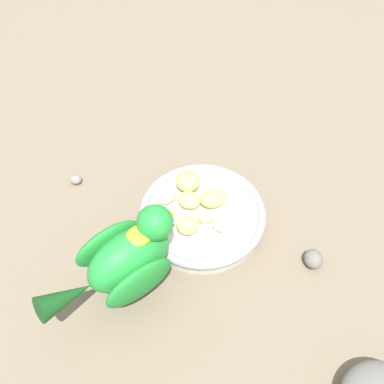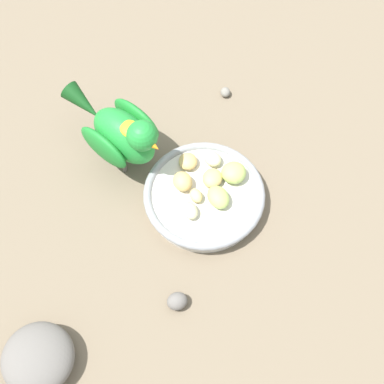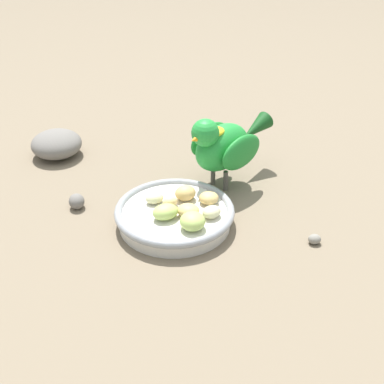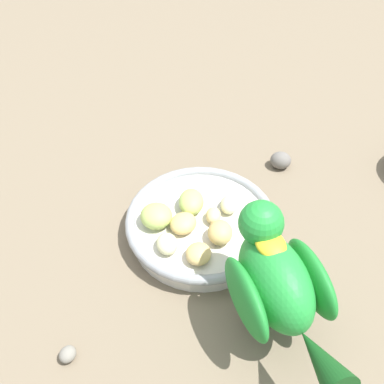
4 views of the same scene
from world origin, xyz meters
name	(u,v)px [view 1 (image 1 of 4)]	position (x,y,z in m)	size (l,w,h in m)	color
ground_plane	(202,223)	(0.00, 0.00, 0.00)	(4.00, 4.00, 0.00)	#756651
feeding_bowl	(201,215)	(0.00, 0.00, 0.02)	(0.18, 0.18, 0.03)	beige
apple_piece_0	(213,198)	(-0.01, -0.02, 0.04)	(0.04, 0.03, 0.02)	#B2CC66
apple_piece_1	(188,181)	(0.04, -0.04, 0.04)	(0.04, 0.04, 0.03)	#B2CC66
apple_piece_2	(189,200)	(0.02, -0.01, 0.03)	(0.03, 0.03, 0.02)	tan
apple_piece_3	(223,225)	(-0.04, 0.01, 0.03)	(0.03, 0.02, 0.02)	beige
apple_piece_4	(163,218)	(0.04, 0.04, 0.03)	(0.03, 0.03, 0.02)	tan
apple_piece_5	(188,225)	(0.01, 0.04, 0.04)	(0.03, 0.03, 0.02)	tan
apple_piece_6	(166,196)	(0.06, 0.00, 0.03)	(0.03, 0.02, 0.02)	beige
apple_piece_7	(206,218)	(-0.01, 0.01, 0.03)	(0.02, 0.02, 0.02)	#E5C67F
parrot	(126,259)	(0.04, 0.14, 0.08)	(0.13, 0.18, 0.14)	#59544C
pebble_0	(313,259)	(-0.17, 0.00, 0.01)	(0.03, 0.03, 0.02)	slate
pebble_1	(76,179)	(0.21, 0.01, 0.01)	(0.02, 0.02, 0.01)	gray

